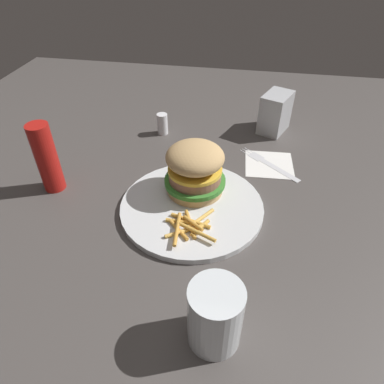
% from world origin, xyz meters
% --- Properties ---
extents(ground_plane, '(1.60, 1.60, 0.00)m').
position_xyz_m(ground_plane, '(0.00, 0.00, 0.00)').
color(ground_plane, '#47423F').
extents(plate, '(0.28, 0.28, 0.01)m').
position_xyz_m(plate, '(0.00, 0.01, 0.01)').
color(plate, silver).
rests_on(plate, ground_plane).
extents(sandwich, '(0.12, 0.12, 0.11)m').
position_xyz_m(sandwich, '(0.05, 0.02, 0.07)').
color(sandwich, tan).
rests_on(sandwich, plate).
extents(fries_pile, '(0.11, 0.10, 0.01)m').
position_xyz_m(fries_pile, '(-0.07, 0.01, 0.02)').
color(fries_pile, gold).
rests_on(fries_pile, plate).
extents(napkin, '(0.12, 0.12, 0.00)m').
position_xyz_m(napkin, '(0.18, -0.14, 0.00)').
color(napkin, white).
rests_on(napkin, ground_plane).
extents(fork, '(0.13, 0.14, 0.00)m').
position_xyz_m(fork, '(0.19, -0.14, 0.00)').
color(fork, silver).
rests_on(fork, napkin).
extents(drink_glass, '(0.07, 0.07, 0.10)m').
position_xyz_m(drink_glass, '(-0.26, -0.06, 0.05)').
color(drink_glass, silver).
rests_on(drink_glass, ground_plane).
extents(napkin_dispenser, '(0.11, 0.09, 0.10)m').
position_xyz_m(napkin_dispenser, '(0.35, -0.15, 0.05)').
color(napkin_dispenser, '#B7BABF').
rests_on(napkin_dispenser, ground_plane).
extents(ketchup_bottle, '(0.04, 0.04, 0.15)m').
position_xyz_m(ketchup_bottle, '(0.02, 0.31, 0.07)').
color(ketchup_bottle, '#B21914').
rests_on(ketchup_bottle, ground_plane).
extents(salt_shaker, '(0.03, 0.03, 0.06)m').
position_xyz_m(salt_shaker, '(0.28, 0.14, 0.03)').
color(salt_shaker, white).
rests_on(salt_shaker, ground_plane).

